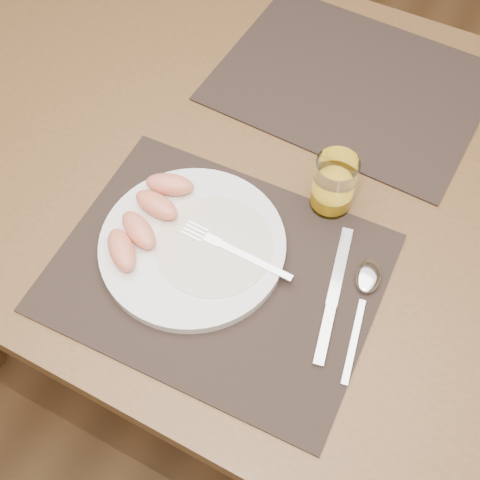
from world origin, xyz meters
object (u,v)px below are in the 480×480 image
object	(u,v)px
knife	(331,305)
fork	(227,247)
placemat_far	(351,83)
table	(284,198)
spoon	(366,285)
placemat_near	(217,272)
plate	(193,245)
juice_glass	(333,186)

from	to	relation	value
knife	fork	bearing A→B (deg)	177.63
knife	placemat_far	bearing A→B (deg)	108.45
table	placemat_far	size ratio (longest dim) A/B	3.11
placemat_far	spoon	xyz separation A→B (m)	(0.17, -0.37, 0.01)
table	knife	bearing A→B (deg)	-51.08
placemat_near	knife	xyz separation A→B (m)	(0.16, 0.03, 0.00)
placemat_far	plate	world-z (taller)	plate
juice_glass	plate	bearing A→B (deg)	-131.00
knife	juice_glass	xyz separation A→B (m)	(-0.07, 0.16, 0.04)
placemat_near	knife	distance (m)	0.17
table	plate	size ratio (longest dim) A/B	5.19
plate	spoon	size ratio (longest dim) A/B	1.41
knife	juice_glass	distance (m)	0.18
table	placemat_near	distance (m)	0.24
table	placemat_far	distance (m)	0.24
table	placemat_near	bearing A→B (deg)	-91.93
table	plate	bearing A→B (deg)	-105.87
plate	juice_glass	bearing A→B (deg)	49.00
plate	table	bearing A→B (deg)	74.13
knife	table	bearing A→B (deg)	128.92
table	knife	distance (m)	0.27
placemat_far	spoon	distance (m)	0.40
placemat_far	fork	size ratio (longest dim) A/B	2.57
table	spoon	distance (m)	0.26
placemat_far	fork	distance (m)	0.41
knife	juice_glass	size ratio (longest dim) A/B	2.29
table	placemat_near	size ratio (longest dim) A/B	3.11
placemat_near	fork	xyz separation A→B (m)	(-0.00, 0.03, 0.02)
placemat_far	fork	world-z (taller)	fork
table	knife	world-z (taller)	knife
fork	juice_glass	world-z (taller)	juice_glass
placemat_near	placemat_far	world-z (taller)	same
placemat_near	juice_glass	xyz separation A→B (m)	(0.09, 0.18, 0.04)
knife	spoon	world-z (taller)	spoon
fork	spoon	bearing A→B (deg)	11.95
placemat_far	knife	xyz separation A→B (m)	(0.14, -0.41, 0.00)
fork	juice_glass	size ratio (longest dim) A/B	1.83
fork	placemat_near	bearing A→B (deg)	-88.19
placemat_far	fork	bearing A→B (deg)	-93.83
spoon	placemat_near	bearing A→B (deg)	-159.38
table	placemat_far	xyz separation A→B (m)	(0.02, 0.22, 0.09)
table	juice_glass	size ratio (longest dim) A/B	14.67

